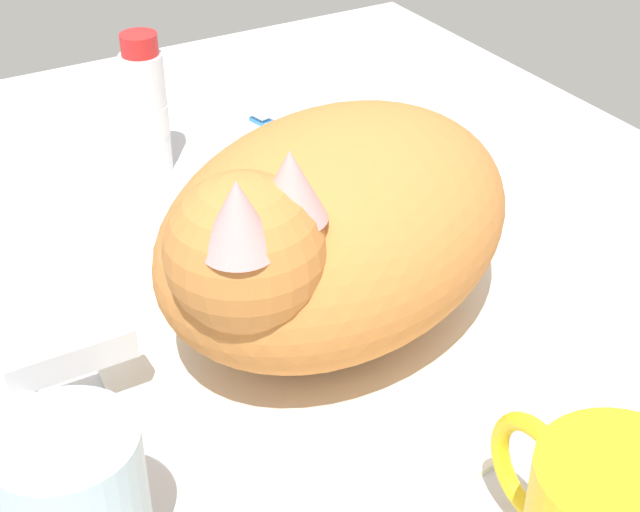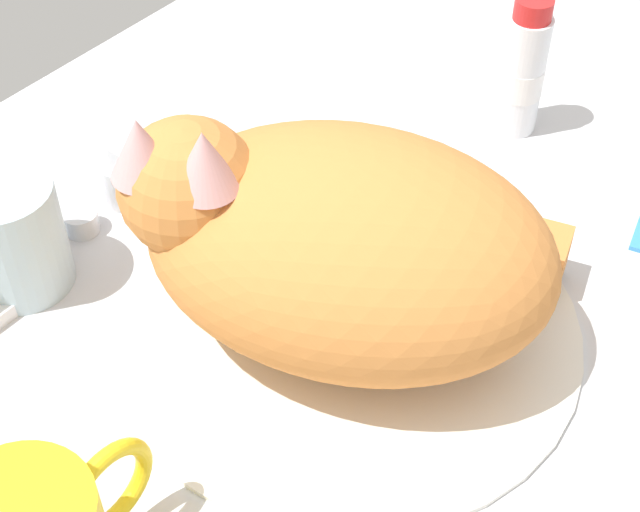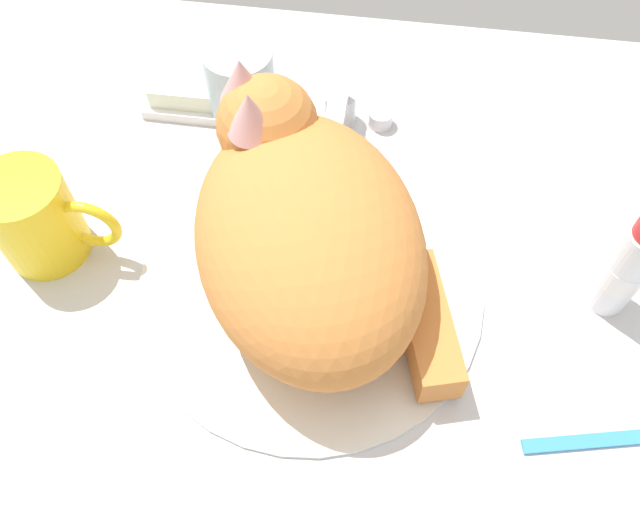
% 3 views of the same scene
% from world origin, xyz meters
% --- Properties ---
extents(ground_plane, '(1.10, 0.83, 0.03)m').
position_xyz_m(ground_plane, '(0.00, 0.00, -0.01)').
color(ground_plane, silver).
extents(sink_basin, '(0.33, 0.33, 0.01)m').
position_xyz_m(sink_basin, '(0.00, 0.00, 0.00)').
color(sink_basin, silver).
rests_on(sink_basin, ground_plane).
extents(faucet, '(0.12, 0.10, 0.06)m').
position_xyz_m(faucet, '(0.00, 0.21, 0.02)').
color(faucet, silver).
rests_on(faucet, ground_plane).
extents(cat, '(0.29, 0.33, 0.17)m').
position_xyz_m(cat, '(-0.00, 0.01, 0.08)').
color(cat, '#D17F3D').
rests_on(cat, sink_basin).
extents(rinse_cup, '(0.08, 0.08, 0.09)m').
position_xyz_m(rinse_cup, '(-0.11, 0.22, 0.04)').
color(rinse_cup, silver).
rests_on(rinse_cup, ground_plane).
extents(toothpaste_bottle, '(0.04, 0.04, 0.13)m').
position_xyz_m(toothpaste_bottle, '(0.28, 0.03, 0.06)').
color(toothpaste_bottle, white).
rests_on(toothpaste_bottle, ground_plane).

